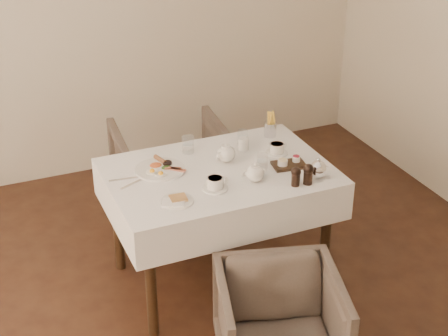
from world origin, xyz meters
TOP-DOWN VIEW (x-y plane):
  - table at (0.32, 0.76)m, footprint 1.28×0.88m
  - armchair_near at (0.29, -0.10)m, footprint 0.76×0.77m
  - armchair_far at (0.30, 1.53)m, footprint 0.81×0.83m
  - breakfast_plate at (0.01, 0.90)m, footprint 0.29×0.29m
  - side_plate at (-0.03, 0.51)m, footprint 0.19×0.18m
  - teapot_centre at (0.40, 0.84)m, footprint 0.19×0.17m
  - teapot_front at (0.46, 0.56)m, footprint 0.17×0.14m
  - creamer at (0.56, 0.95)m, footprint 0.07×0.07m
  - teacup_near at (0.22, 0.57)m, footprint 0.14×0.14m
  - teacup_far at (0.73, 0.82)m, footprint 0.13×0.13m
  - glass_left at (0.24, 1.05)m, footprint 0.08×0.08m
  - glass_mid at (0.56, 0.69)m, footprint 0.08×0.08m
  - glass_right at (0.59, 1.02)m, footprint 0.07×0.07m
  - condiment_board at (0.72, 0.65)m, footprint 0.20×0.15m
  - pepper_mill_left at (0.64, 0.43)m, footprint 0.07×0.07m
  - pepper_mill_right at (0.71, 0.42)m, footprint 0.06×0.06m
  - silver_pot at (0.80, 0.46)m, footprint 0.12×0.10m
  - fries_cup at (0.80, 1.06)m, footprint 0.08×0.08m
  - cutlery_fork at (-0.20, 0.87)m, footprint 0.20×0.04m
  - cutlery_knife at (-0.17, 0.81)m, footprint 0.18×0.10m

SIDE VIEW (x-z plane):
  - armchair_near at x=0.29m, z-range 0.00..0.57m
  - armchair_far at x=0.30m, z-range 0.00..0.70m
  - table at x=0.32m, z-range 0.26..1.02m
  - cutlery_knife at x=-0.17m, z-range 0.76..0.76m
  - cutlery_fork at x=-0.20m, z-range 0.76..0.76m
  - side_plate at x=-0.03m, z-range 0.75..0.77m
  - breakfast_plate at x=0.01m, z-range 0.75..0.78m
  - condiment_board at x=0.72m, z-range 0.75..0.79m
  - teacup_far at x=0.73m, z-range 0.75..0.82m
  - teacup_near at x=0.22m, z-range 0.75..0.82m
  - creamer at x=0.56m, z-range 0.76..0.83m
  - glass_mid at x=0.56m, z-range 0.76..0.85m
  - glass_right at x=0.59m, z-range 0.76..0.85m
  - glass_left at x=0.24m, z-range 0.76..0.86m
  - pepper_mill_left at x=0.64m, z-range 0.76..0.87m
  - teapot_front at x=0.46m, z-range 0.76..0.87m
  - teapot_centre at x=0.40m, z-range 0.76..0.88m
  - pepper_mill_right at x=0.71m, z-range 0.76..0.88m
  - silver_pot at x=0.80m, z-range 0.76..0.88m
  - fries_cup at x=0.80m, z-range 0.74..0.91m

